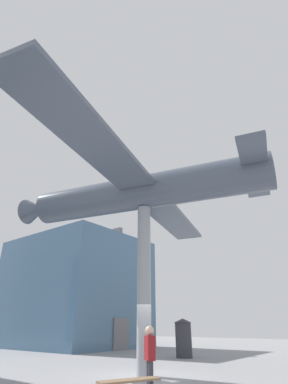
# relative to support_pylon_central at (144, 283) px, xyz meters

# --- Properties ---
(ground_plane) EXTENTS (80.00, 80.00, 0.00)m
(ground_plane) POSITION_rel_support_pylon_central_xyz_m (0.00, 0.00, -3.35)
(ground_plane) COLOR gray
(glass_pavilion_right) EXTENTS (9.59, 11.89, 9.91)m
(glass_pavilion_right) POSITION_rel_support_pylon_central_xyz_m (9.26, 15.30, 1.32)
(glass_pavilion_right) COLOR slate
(glass_pavilion_right) RESTS_ON ground_plane
(support_pylon_central) EXTENTS (0.58, 0.58, 6.70)m
(support_pylon_central) POSITION_rel_support_pylon_central_xyz_m (0.00, 0.00, 0.00)
(support_pylon_central) COLOR #999EA3
(support_pylon_central) RESTS_ON ground_plane
(suspended_airplane) EXTENTS (16.92, 13.25, 2.68)m
(suspended_airplane) POSITION_rel_support_pylon_central_xyz_m (-0.07, 0.25, 4.17)
(suspended_airplane) COLOR #4C5666
(suspended_airplane) RESTS_ON support_pylon_central
(visitor_person) EXTENTS (0.41, 0.45, 1.71)m
(visitor_person) POSITION_rel_support_pylon_central_xyz_m (-2.54, -2.16, -2.36)
(visitor_person) COLOR #383842
(visitor_person) RESTS_ON ground_plane
(plaza_bench) EXTENTS (1.64, 0.98, 0.50)m
(plaza_bench) POSITION_rel_support_pylon_central_xyz_m (-3.62, -2.32, -2.91)
(plaza_bench) COLOR #846647
(plaza_bench) RESTS_ON ground_plane
(info_kiosk) EXTENTS (1.10, 1.10, 2.14)m
(info_kiosk) POSITION_rel_support_pylon_central_xyz_m (7.04, 2.41, -2.25)
(info_kiosk) COLOR #333338
(info_kiosk) RESTS_ON ground_plane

